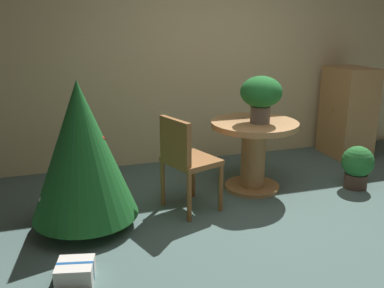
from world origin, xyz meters
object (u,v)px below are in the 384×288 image
(wooden_chair_left, at_px, (185,157))
(gift_box_cream, at_px, (75,271))
(round_dining_table, at_px, (254,146))
(holiday_tree, at_px, (82,150))
(potted_plant, at_px, (357,165))
(wooden_cabinet, at_px, (348,112))
(flower_vase, at_px, (261,94))

(wooden_chair_left, xyz_separation_m, gift_box_cream, (-1.06, -0.86, -0.47))
(round_dining_table, distance_m, holiday_tree, 1.83)
(gift_box_cream, height_order, potted_plant, potted_plant)
(holiday_tree, distance_m, wooden_cabinet, 3.63)
(flower_vase, height_order, gift_box_cream, flower_vase)
(wooden_cabinet, bearing_deg, gift_box_cream, -152.30)
(holiday_tree, bearing_deg, wooden_chair_left, 4.32)
(potted_plant, bearing_deg, wooden_chair_left, 179.74)
(round_dining_table, relative_size, flower_vase, 1.90)
(round_dining_table, relative_size, wooden_chair_left, 1.00)
(round_dining_table, distance_m, wooden_chair_left, 0.90)
(wooden_cabinet, height_order, potted_plant, wooden_cabinet)
(gift_box_cream, relative_size, wooden_cabinet, 0.26)
(round_dining_table, relative_size, holiday_tree, 0.70)
(wooden_chair_left, bearing_deg, round_dining_table, 20.00)
(wooden_chair_left, distance_m, potted_plant, 1.95)
(wooden_chair_left, bearing_deg, gift_box_cream, -140.92)
(holiday_tree, bearing_deg, gift_box_cream, -99.62)
(wooden_chair_left, distance_m, gift_box_cream, 1.45)
(potted_plant, bearing_deg, round_dining_table, 163.74)
(round_dining_table, relative_size, potted_plant, 1.95)
(gift_box_cream, xyz_separation_m, wooden_cabinet, (3.60, 1.89, 0.52))
(flower_vase, distance_m, holiday_tree, 1.87)
(flower_vase, distance_m, potted_plant, 1.34)
(round_dining_table, bearing_deg, holiday_tree, -167.98)
(flower_vase, bearing_deg, wooden_chair_left, -163.58)
(flower_vase, distance_m, wooden_chair_left, 1.05)
(round_dining_table, height_order, wooden_chair_left, wooden_chair_left)
(flower_vase, distance_m, wooden_cabinet, 1.88)
(wooden_chair_left, height_order, holiday_tree, holiday_tree)
(wooden_cabinet, distance_m, potted_plant, 1.24)
(flower_vase, bearing_deg, wooden_cabinet, 24.85)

